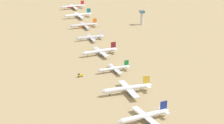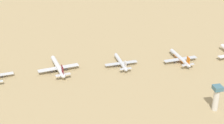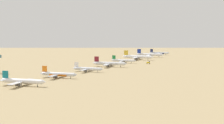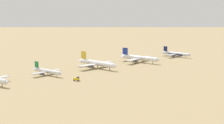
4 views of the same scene
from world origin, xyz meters
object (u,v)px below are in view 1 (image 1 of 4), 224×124
(parked_jet_4, at_px, (100,51))
(parked_jet_5, at_px, (114,69))
(parked_jet_3, at_px, (90,37))
(control_tower, at_px, (142,17))
(service_truck, at_px, (80,75))
(parked_jet_0, at_px, (73,6))
(parked_jet_2, at_px, (84,25))
(parked_jet_7, at_px, (145,116))
(parked_jet_6, at_px, (127,88))
(parked_jet_1, at_px, (78,15))

(parked_jet_4, distance_m, parked_jet_5, 60.21)
(parked_jet_3, relative_size, control_tower, 1.85)
(service_truck, bearing_deg, parked_jet_0, -99.60)
(parked_jet_5, bearing_deg, parked_jet_3, -90.40)
(parked_jet_0, bearing_deg, parked_jet_3, 86.34)
(service_truck, bearing_deg, parked_jet_2, -103.69)
(parked_jet_2, xyz_separation_m, parked_jet_5, (5.95, 187.02, -0.35))
(parked_jet_5, xyz_separation_m, service_truck, (40.61, 4.09, -1.95))
(service_truck, bearing_deg, parked_jet_3, -107.92)
(parked_jet_5, bearing_deg, parked_jet_0, -92.36)
(parked_jet_7, height_order, control_tower, control_tower)
(parked_jet_4, relative_size, service_truck, 8.92)
(service_truck, height_order, control_tower, control_tower)
(parked_jet_4, relative_size, parked_jet_5, 1.22)
(parked_jet_0, distance_m, parked_jet_5, 312.45)
(parked_jet_3, bearing_deg, parked_jet_7, 88.25)
(parked_jet_0, bearing_deg, parked_jet_4, 86.73)
(parked_jet_5, xyz_separation_m, parked_jet_6, (3.39, 60.35, 1.45))
(parked_jet_7, xyz_separation_m, service_truck, (33.96, -117.20, -3.12))
(parked_jet_3, xyz_separation_m, control_tower, (-95.33, -56.03, 8.92))
(parked_jet_0, bearing_deg, parked_jet_7, 87.42)
(parked_jet_1, xyz_separation_m, parked_jet_6, (12.60, 308.45, 0.65))
(control_tower, bearing_deg, parked_jet_7, 71.17)
(parked_jet_3, height_order, service_truck, parked_jet_3)
(parked_jet_2, bearing_deg, parked_jet_0, -93.16)
(parked_jet_6, bearing_deg, parked_jet_0, -92.50)
(parked_jet_6, distance_m, parked_jet_7, 61.02)
(parked_jet_3, height_order, parked_jet_6, parked_jet_6)
(parked_jet_3, bearing_deg, parked_jet_0, -93.66)
(parked_jet_0, xyz_separation_m, parked_jet_4, (14.40, 252.00, 0.41))
(parked_jet_1, height_order, control_tower, control_tower)
(parked_jet_4, bearing_deg, parked_jet_7, 88.39)
(parked_jet_5, bearing_deg, parked_jet_4, -88.54)
(parked_jet_0, relative_size, parked_jet_5, 1.14)
(parked_jet_3, distance_m, parked_jet_7, 245.57)
(parked_jet_0, xyz_separation_m, parked_jet_3, (12.01, 188.02, -0.49))
(parked_jet_5, relative_size, control_tower, 1.82)
(control_tower, bearing_deg, service_truck, 53.41)
(parked_jet_1, bearing_deg, parked_jet_7, 87.54)
(parked_jet_0, relative_size, parked_jet_1, 0.95)
(parked_jet_0, bearing_deg, parked_jet_6, 87.50)
(parked_jet_0, relative_size, parked_jet_6, 0.84)
(parked_jet_3, distance_m, parked_jet_5, 124.17)
(parked_jet_3, bearing_deg, parked_jet_4, 87.86)
(parked_jet_6, xyz_separation_m, control_tower, (-99.58, -240.54, 7.47))
(parked_jet_5, distance_m, control_tower, 204.45)
(parked_jet_1, relative_size, parked_jet_7, 0.93)
(service_truck, bearing_deg, parked_jet_7, 106.16)
(parked_jet_4, bearing_deg, parked_jet_2, -93.38)
(parked_jet_4, relative_size, parked_jet_7, 0.95)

